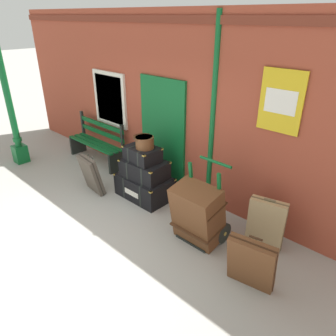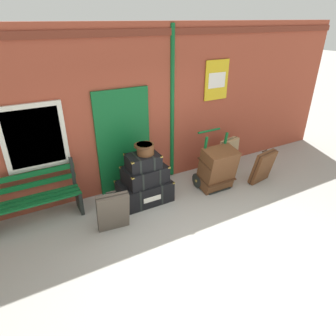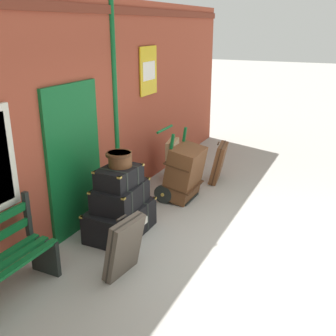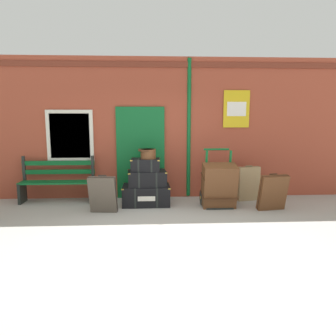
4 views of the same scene
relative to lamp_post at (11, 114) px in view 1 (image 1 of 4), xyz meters
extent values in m
plane|color=#A3A099|center=(3.53, -0.89, -1.15)|extent=(60.00, 60.00, 0.00)
cube|color=#9E422D|center=(3.53, 1.71, 0.45)|extent=(10.40, 0.30, 3.20)
cube|color=maroon|center=(3.53, 1.55, 1.87)|extent=(10.40, 0.03, 0.12)
cube|color=#0F5B28|center=(3.09, 1.54, -0.10)|extent=(1.10, 0.05, 2.10)
cube|color=#093718|center=(3.09, 1.53, -0.10)|extent=(0.06, 0.02, 2.10)
cube|color=silver|center=(1.51, 1.54, 0.30)|extent=(1.04, 0.06, 1.16)
cube|color=silver|center=(1.51, 1.52, 0.30)|extent=(0.88, 0.02, 1.00)
cylinder|color=#0F5B28|center=(4.20, 1.56, 0.45)|extent=(0.09, 0.09, 3.14)
cube|color=gold|center=(5.29, 1.54, 0.90)|extent=(0.60, 0.02, 0.84)
cube|color=white|center=(5.29, 1.53, 0.90)|extent=(0.44, 0.01, 0.32)
cube|color=#0F5B28|center=(0.00, 0.00, -0.95)|extent=(0.28, 0.28, 0.40)
cylinder|color=#0F5B28|center=(0.00, 0.00, 0.50)|extent=(0.14, 0.14, 2.50)
cylinder|color=#0F5B28|center=(0.00, 0.00, -0.60)|extent=(0.19, 0.19, 0.08)
cube|color=#0F5B28|center=(1.25, 1.07, -0.70)|extent=(1.60, 0.09, 0.04)
cube|color=#0F5B28|center=(1.25, 1.21, -0.70)|extent=(1.60, 0.09, 0.04)
cube|color=#0F5B28|center=(1.25, 1.35, -0.70)|extent=(1.60, 0.09, 0.04)
cube|color=#0F5B28|center=(1.25, 1.41, -0.50)|extent=(1.60, 0.05, 0.10)
cube|color=#0F5B28|center=(1.25, 1.41, -0.30)|extent=(1.60, 0.05, 0.10)
cube|color=black|center=(0.49, 1.21, -0.93)|extent=(0.06, 0.40, 0.45)
cube|color=black|center=(0.49, 1.41, -0.42)|extent=(0.06, 0.06, 0.56)
cube|color=black|center=(2.01, 1.21, -0.93)|extent=(0.06, 0.40, 0.45)
cube|color=black|center=(2.01, 1.41, -0.42)|extent=(0.06, 0.06, 0.56)
cube|color=black|center=(3.22, 0.92, -0.94)|extent=(1.00, 0.65, 0.42)
cube|color=black|center=(2.99, 0.92, -0.94)|extent=(0.04, 0.65, 0.43)
cube|color=black|center=(3.44, 0.92, -0.94)|extent=(0.04, 0.65, 0.43)
cube|color=#B79338|center=(2.74, 0.62, -0.74)|extent=(0.05, 0.05, 0.02)
cube|color=#B79338|center=(3.70, 0.62, -0.74)|extent=(0.05, 0.05, 0.02)
cube|color=#B79338|center=(2.74, 1.22, -0.74)|extent=(0.05, 0.05, 0.02)
cube|color=#B79338|center=(3.70, 1.22, -0.74)|extent=(0.05, 0.05, 0.02)
cube|color=silver|center=(3.23, 0.59, -0.94)|extent=(0.36, 0.01, 0.10)
cube|color=black|center=(3.24, 0.91, -0.57)|extent=(0.83, 0.59, 0.32)
cube|color=black|center=(3.06, 0.90, -0.57)|extent=(0.07, 0.55, 0.33)
cube|color=black|center=(3.42, 0.93, -0.57)|extent=(0.07, 0.55, 0.33)
cube|color=#B79338|center=(2.88, 0.64, -0.42)|extent=(0.05, 0.05, 0.02)
cube|color=#B79338|center=(3.64, 0.69, -0.42)|extent=(0.05, 0.05, 0.02)
cube|color=#B79338|center=(2.85, 1.14, -0.42)|extent=(0.05, 0.05, 0.02)
cube|color=#B79338|center=(3.60, 1.19, -0.42)|extent=(0.05, 0.05, 0.02)
cube|color=black|center=(3.21, 0.90, -0.28)|extent=(0.62, 0.46, 0.26)
cube|color=black|center=(3.07, 0.91, -0.28)|extent=(0.05, 0.45, 0.27)
cube|color=black|center=(3.34, 0.90, -0.28)|extent=(0.05, 0.45, 0.27)
cube|color=#B79338|center=(2.92, 0.71, -0.16)|extent=(0.05, 0.05, 0.02)
cube|color=#B79338|center=(3.48, 0.69, -0.16)|extent=(0.05, 0.05, 0.02)
cube|color=#B79338|center=(2.94, 1.11, -0.16)|extent=(0.05, 0.05, 0.02)
cube|color=#B79338|center=(3.50, 1.09, -0.16)|extent=(0.05, 0.05, 0.02)
cylinder|color=brown|center=(3.27, 0.91, -0.05)|extent=(0.32, 0.32, 0.20)
cylinder|color=#432715|center=(3.23, 0.91, 0.03)|extent=(0.34, 0.34, 0.04)
cube|color=black|center=(4.73, 0.57, -1.14)|extent=(0.56, 0.28, 0.03)
cube|color=#0F5B28|center=(4.48, 0.77, -0.56)|extent=(0.04, 0.22, 1.19)
cube|color=#0F5B28|center=(4.98, 0.77, -0.56)|extent=(0.04, 0.22, 1.19)
cylinder|color=#0F5B28|center=(4.73, 0.95, 0.03)|extent=(0.54, 0.04, 0.04)
cylinder|color=black|center=(4.41, 0.83, -0.99)|extent=(0.04, 0.32, 0.32)
cylinder|color=#B79338|center=(4.41, 0.83, -0.99)|extent=(0.07, 0.06, 0.06)
cylinder|color=black|center=(5.05, 0.83, -0.99)|extent=(0.04, 0.32, 0.32)
cylinder|color=#B79338|center=(5.05, 0.83, -0.99)|extent=(0.07, 0.06, 0.06)
cube|color=brown|center=(4.73, 0.59, -0.68)|extent=(0.68, 0.59, 0.95)
cube|color=#432715|center=(4.73, 0.59, -0.87)|extent=(0.70, 0.46, 0.11)
cube|color=#432715|center=(4.73, 0.59, -0.49)|extent=(0.70, 0.46, 0.11)
cube|color=tan|center=(5.52, 1.17, -0.77)|extent=(0.54, 0.27, 0.76)
cylinder|color=brown|center=(5.52, 1.17, -0.37)|extent=(0.16, 0.06, 0.03)
cube|color=brown|center=(5.52, 1.17, -0.77)|extent=(0.52, 0.14, 0.77)
cube|color=#51473D|center=(2.38, 0.34, -0.78)|extent=(0.56, 0.34, 0.74)
cylinder|color=#302A24|center=(2.38, 0.36, -0.41)|extent=(0.16, 0.05, 0.03)
cube|color=#2C2721|center=(2.38, 0.34, -0.78)|extent=(0.56, 0.24, 0.73)
cube|color=brown|center=(5.77, 0.33, -0.78)|extent=(0.61, 0.38, 0.74)
cylinder|color=#3A2112|center=(5.77, 0.35, -0.41)|extent=(0.16, 0.06, 0.03)
cube|color=#351E10|center=(5.77, 0.33, -0.78)|extent=(0.60, 0.27, 0.72)
camera|label=1|loc=(7.03, -2.48, 1.93)|focal=33.54mm
camera|label=2|loc=(1.23, -3.60, 2.10)|focal=31.33mm
camera|label=3|loc=(-1.12, -1.88, 1.65)|focal=43.10mm
camera|label=4|loc=(3.31, -5.97, 0.75)|focal=35.02mm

